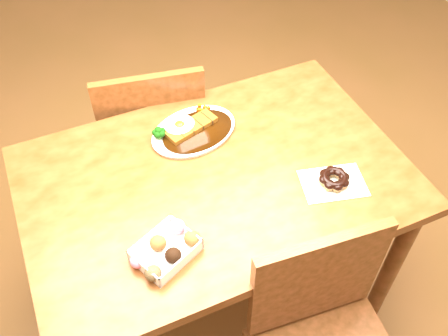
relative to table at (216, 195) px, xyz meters
name	(u,v)px	position (x,y,z in m)	size (l,w,h in m)	color
ground	(218,291)	(0.00, 0.00, -0.65)	(6.00, 6.00, 0.00)	brown
table	(216,195)	(0.00, 0.00, 0.00)	(1.20, 0.80, 0.75)	#48290E
chair_far	(153,134)	(-0.06, 0.54, -0.17)	(0.49, 0.49, 0.87)	#48290E
katsu_curry_plate	(192,130)	(0.00, 0.21, 0.11)	(0.34, 0.28, 0.06)	white
donut_box	(166,250)	(-0.24, -0.21, 0.12)	(0.20, 0.18, 0.05)	white
pon_de_ring	(334,179)	(0.32, -0.18, 0.12)	(0.22, 0.18, 0.04)	silver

